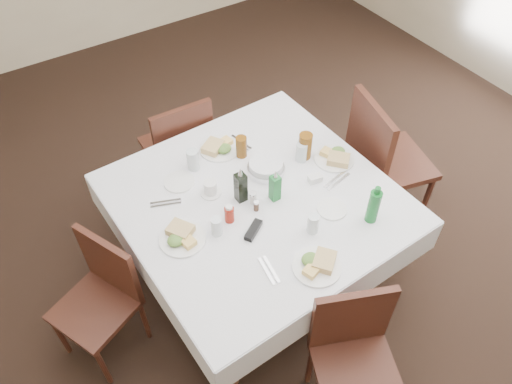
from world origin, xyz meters
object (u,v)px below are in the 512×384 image
chair_south (354,351)px  water_e (301,152)px  chair_east (381,156)px  oil_cruet_dark (241,186)px  chair_west (102,292)px  coffee_mug (211,188)px  oil_cruet_green (275,187)px  water_s (313,223)px  ketchup_bottle (229,214)px  water_w (217,226)px  chair_north (180,145)px  dining_table (256,205)px  bread_basket (266,167)px  green_bottle (374,206)px  water_n (193,160)px

chair_south → water_e: bearing=68.1°
chair_east → oil_cruet_dark: bearing=177.9°
chair_west → coffee_mug: (0.75, 0.08, 0.33)m
oil_cruet_dark → oil_cruet_green: bearing=-31.2°
water_s → chair_south: bearing=-104.2°
oil_cruet_dark → ketchup_bottle: 0.17m
chair_south → water_w: water_w is taller
chair_south → coffee_mug: 1.15m
water_s → water_w: bearing=149.0°
water_s → water_e: 0.55m
chair_south → water_w: bearing=109.4°
water_w → chair_north: bearing=75.6°
dining_table → coffee_mug: coffee_mug is taller
chair_south → chair_west: chair_south is taller
coffee_mug → ketchup_bottle: bearing=-93.7°
water_w → bread_basket: (0.48, 0.25, -0.02)m
oil_cruet_dark → green_bottle: 0.72m
chair_east → water_n: bearing=160.9°
green_bottle → oil_cruet_dark: bearing=135.1°
chair_south → water_e: size_ratio=6.84×
water_n → water_e: bearing=-26.6°
water_w → coffee_mug: bearing=66.9°
chair_north → oil_cruet_green: oil_cruet_green is taller
chair_north → ketchup_bottle: chair_north is taller
oil_cruet_dark → green_bottle: size_ratio=0.97×
oil_cruet_green → coffee_mug: bearing=140.8°
water_n → oil_cruet_green: 0.54m
chair_east → ketchup_bottle: size_ratio=8.83×
water_e → oil_cruet_green: 0.36m
bread_basket → oil_cruet_dark: 0.27m
water_s → oil_cruet_dark: bearing=116.4°
chair_south → coffee_mug: size_ratio=7.13×
dining_table → bread_basket: bread_basket is taller
chair_west → water_e: 1.39m
chair_east → oil_cruet_green: 0.95m
chair_east → water_e: 0.65m
chair_north → coffee_mug: chair_north is taller
ketchup_bottle → coffee_mug: size_ratio=0.96×
water_e → oil_cruet_green: bearing=-150.8°
chair_east → coffee_mug: chair_east is taller
oil_cruet_green → green_bottle: bearing=-49.6°
ketchup_bottle → water_n: bearing=86.3°
water_w → bread_basket: 0.54m
dining_table → chair_south: (-0.02, -0.93, -0.20)m
chair_east → chair_west: bearing=177.2°
chair_west → water_s: bearing=-23.0°
bread_basket → oil_cruet_dark: (-0.24, -0.11, 0.07)m
water_s → green_bottle: (0.31, -0.11, 0.05)m
chair_east → water_e: (-0.59, 0.12, 0.24)m
chair_east → green_bottle: bearing=-139.8°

